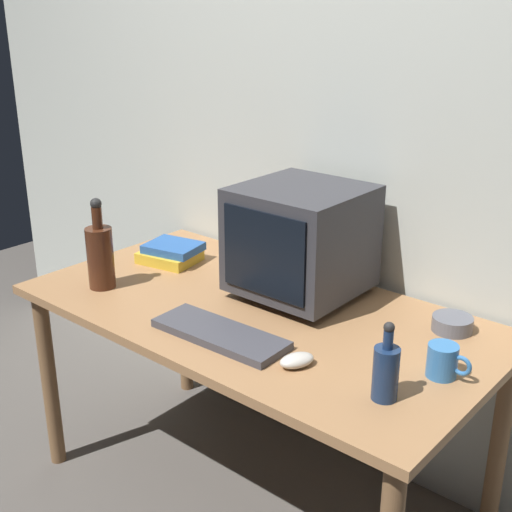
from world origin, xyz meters
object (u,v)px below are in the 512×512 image
keyboard (220,334)px  cd_spindle (452,324)px  bottle_tall (100,255)px  bottle_short (386,371)px  mug (444,360)px  crt_monitor (301,240)px  computer_mouse (297,360)px  book_stack (171,253)px

keyboard → cd_spindle: bearing=42.1°
bottle_tall → keyboard: bearing=-1.3°
bottle_short → mug: size_ratio=1.74×
crt_monitor → computer_mouse: 0.50m
keyboard → computer_mouse: bearing=0.8°
bottle_short → book_stack: size_ratio=0.88×
computer_mouse → mug: size_ratio=0.83×
bottle_short → mug: 0.21m
computer_mouse → cd_spindle: 0.52m
crt_monitor → keyboard: 0.44m
bottle_tall → mug: bottle_tall is taller
crt_monitor → computer_mouse: crt_monitor is taller
keyboard → bottle_tall: (-0.56, 0.01, 0.11)m
crt_monitor → cd_spindle: size_ratio=3.26×
book_stack → cd_spindle: bearing=8.1°
book_stack → computer_mouse: bearing=-20.9°
book_stack → mug: bearing=-5.3°
mug → keyboard: bearing=-159.3°
bottle_tall → computer_mouse: bearing=0.0°
computer_mouse → cd_spindle: (0.22, 0.47, 0.00)m
bottle_tall → bottle_short: 1.09m
bottle_tall → cd_spindle: bottle_tall is taller
crt_monitor → cd_spindle: crt_monitor is taller
computer_mouse → bottle_tall: (-0.83, -0.00, 0.10)m
computer_mouse → book_stack: 0.89m
crt_monitor → bottle_tall: size_ratio=1.24×
bottle_short → book_stack: bearing=164.5°
bottle_short → book_stack: 1.13m
keyboard → bottle_short: size_ratio=2.01×
book_stack → bottle_tall: bearing=-90.3°
computer_mouse → bottle_short: bearing=25.1°
computer_mouse → book_stack: book_stack is taller
computer_mouse → bottle_short: (0.26, 0.02, 0.06)m
crt_monitor → cd_spindle: bearing=9.6°
crt_monitor → bottle_short: size_ratio=1.87×
keyboard → crt_monitor: bearing=89.1°
keyboard → cd_spindle: size_ratio=3.50×
mug → cd_spindle: size_ratio=1.00×
bottle_short → cd_spindle: (-0.04, 0.45, -0.05)m
crt_monitor → keyboard: size_ratio=0.93×
keyboard → bottle_tall: size_ratio=1.33×
keyboard → book_stack: (-0.56, 0.33, 0.02)m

